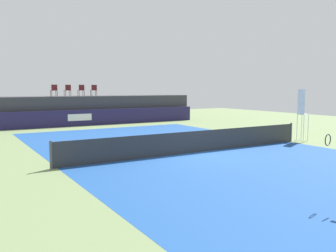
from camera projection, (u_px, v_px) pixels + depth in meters
name	position (u px, v px, depth m)	size (l,w,h in m)	color
ground_plane	(161.00, 143.00, 18.20)	(48.00, 48.00, 0.00)	#6B7F51
court_inner	(195.00, 152.00, 15.65)	(12.00, 22.00, 0.00)	#1C478C
sponsor_wall	(92.00, 117.00, 27.06)	(18.00, 0.22, 1.20)	#231E4C
spectator_platform	(84.00, 110.00, 28.54)	(18.00, 2.80, 2.20)	#38383D
spectator_chair_far_left	(54.00, 90.00, 26.92)	(0.44, 0.44, 0.89)	#561919
spectator_chair_left	(68.00, 90.00, 27.85)	(0.46, 0.46, 0.89)	#561919
spectator_chair_center	(81.00, 90.00, 28.34)	(0.46, 0.46, 0.89)	#561919
spectator_chair_right	(94.00, 90.00, 28.92)	(0.47, 0.47, 0.89)	#561919
umpire_chair	(302.00, 111.00, 19.09)	(0.47, 0.47, 2.76)	white
tennis_net	(196.00, 142.00, 15.60)	(12.40, 0.02, 0.95)	#2D2D2D
net_post_near	(51.00, 155.00, 12.40)	(0.10, 0.10, 1.00)	#4C4C51
net_post_far	(291.00, 132.00, 18.79)	(0.10, 0.10, 1.00)	#4C4C51
tennis_ball	(164.00, 126.00, 26.39)	(0.07, 0.07, 0.07)	#D8EA33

